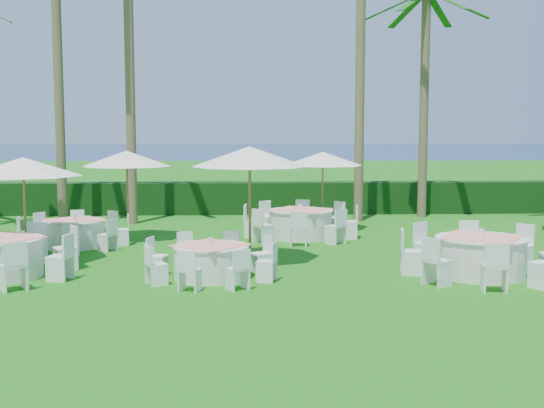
% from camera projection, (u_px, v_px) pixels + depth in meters
% --- Properties ---
extents(ground, '(120.00, 120.00, 0.00)m').
position_uv_depth(ground, '(270.00, 282.00, 14.10)').
color(ground, '#176110').
rests_on(ground, ground).
extents(hedge, '(34.00, 1.00, 1.20)m').
position_uv_depth(hedge, '(258.00, 198.00, 25.96)').
color(hedge, black).
rests_on(hedge, ground).
extents(ocean, '(260.00, 260.00, 0.00)m').
position_uv_depth(ocean, '(248.00, 150.00, 115.45)').
color(ocean, '#072349').
rests_on(ocean, ground).
extents(banquet_table_b, '(2.82, 2.82, 0.87)m').
position_uv_depth(banquet_table_b, '(211.00, 261.00, 14.48)').
color(banquet_table_b, silver).
rests_on(banquet_table_b, ground).
extents(banquet_table_c, '(3.44, 3.44, 1.03)m').
position_uv_depth(banquet_table_c, '(481.00, 255.00, 14.70)').
color(banquet_table_c, silver).
rests_on(banquet_table_c, ground).
extents(banquet_table_d, '(2.92, 2.92, 0.89)m').
position_uv_depth(banquet_table_d, '(75.00, 233.00, 18.46)').
color(banquet_table_d, silver).
rests_on(banquet_table_d, ground).
extents(banquet_table_e, '(3.35, 3.35, 1.00)m').
position_uv_depth(banquet_table_e, '(301.00, 223.00, 20.01)').
color(banquet_table_e, silver).
rests_on(banquet_table_e, ground).
extents(umbrella_a, '(2.79, 2.79, 2.51)m').
position_uv_depth(umbrella_a, '(23.00, 167.00, 15.93)').
color(umbrella_a, brown).
rests_on(umbrella_a, ground).
extents(umbrella_b, '(2.72, 2.72, 2.77)m').
position_uv_depth(umbrella_b, '(250.00, 157.00, 15.98)').
color(umbrella_b, brown).
rests_on(umbrella_b, ground).
extents(umbrella_c, '(2.53, 2.53, 2.57)m').
position_uv_depth(umbrella_c, '(127.00, 159.00, 19.42)').
color(umbrella_c, brown).
rests_on(umbrella_c, ground).
extents(umbrella_d, '(2.51, 2.51, 2.48)m').
position_uv_depth(umbrella_d, '(323.00, 159.00, 21.38)').
color(umbrella_d, brown).
rests_on(umbrella_d, ground).
extents(palm_a, '(4.27, 4.36, 9.25)m').
position_uv_depth(palm_a, '(58.00, 73.00, 22.99)').
color(palm_a, brown).
rests_on(palm_a, ground).
extents(palm_b, '(4.41, 4.08, 9.64)m').
position_uv_depth(palm_b, '(130.00, 66.00, 22.62)').
color(palm_b, brown).
rests_on(palm_b, ground).
extents(palm_c, '(4.24, 4.37, 11.61)m').
position_uv_depth(palm_c, '(361.00, 38.00, 23.20)').
color(palm_c, brown).
rests_on(palm_c, ground).
extents(palm_d, '(4.40, 4.17, 8.07)m').
position_uv_depth(palm_d, '(424.00, 93.00, 24.47)').
color(palm_d, brown).
rests_on(palm_d, ground).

